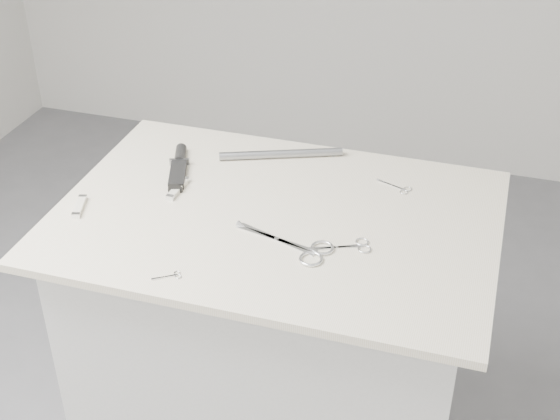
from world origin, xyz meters
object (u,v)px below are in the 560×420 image
(embroidery_scissors_b, at_px, (399,188))
(sheathed_knife, at_px, (179,165))
(tiny_scissors, at_px, (171,276))
(pocket_knife_a, at_px, (178,188))
(plinth, at_px, (276,365))
(metal_rail, at_px, (281,154))
(pocket_knife_b, at_px, (80,206))
(large_shears, at_px, (302,248))
(embroidery_scissors_a, at_px, (352,246))

(embroidery_scissors_b, xyz_separation_m, sheathed_knife, (-0.54, -0.06, 0.01))
(tiny_scissors, height_order, pocket_knife_a, pocket_knife_a)
(plinth, bearing_deg, sheathed_knife, 156.15)
(embroidery_scissors_b, bearing_deg, plinth, -120.58)
(tiny_scissors, bearing_deg, metal_rail, 49.11)
(tiny_scissors, bearing_deg, pocket_knife_b, 116.68)
(plinth, relative_size, tiny_scissors, 15.77)
(large_shears, relative_size, pocket_knife_b, 2.59)
(sheathed_knife, bearing_deg, metal_rail, -80.29)
(embroidery_scissors_a, height_order, pocket_knife_b, pocket_knife_b)
(large_shears, height_order, tiny_scissors, large_shears)
(embroidery_scissors_b, xyz_separation_m, pocket_knife_a, (-0.50, -0.16, 0.00))
(tiny_scissors, bearing_deg, large_shears, 2.80)
(embroidery_scissors_a, height_order, tiny_scissors, same)
(tiny_scissors, relative_size, pocket_knife_a, 0.58)
(tiny_scissors, bearing_deg, plinth, 30.78)
(sheathed_knife, distance_m, metal_rail, 0.26)
(tiny_scissors, height_order, pocket_knife_b, pocket_knife_b)
(plinth, xyz_separation_m, large_shears, (0.09, -0.11, 0.47))
(sheathed_knife, distance_m, pocket_knife_b, 0.28)
(large_shears, bearing_deg, pocket_knife_a, 173.29)
(tiny_scissors, bearing_deg, sheathed_knife, 77.48)
(sheathed_knife, relative_size, pocket_knife_b, 2.22)
(large_shears, xyz_separation_m, sheathed_knife, (-0.39, 0.24, 0.00))
(pocket_knife_a, relative_size, metal_rail, 0.31)
(pocket_knife_b, bearing_deg, embroidery_scissors_a, -103.99)
(tiny_scissors, relative_size, pocket_knife_b, 0.65)
(large_shears, height_order, pocket_knife_b, pocket_knife_b)
(plinth, relative_size, embroidery_scissors_b, 10.09)
(embroidery_scissors_a, xyz_separation_m, embroidery_scissors_b, (0.05, 0.27, -0.00))
(embroidery_scissors_b, height_order, sheathed_knife, sheathed_knife)
(plinth, bearing_deg, embroidery_scissors_a, -20.93)
(embroidery_scissors_a, xyz_separation_m, metal_rail, (-0.26, 0.33, 0.01))
(sheathed_knife, height_order, metal_rail, metal_rail)
(sheathed_knife, bearing_deg, plinth, -133.06)
(plinth, xyz_separation_m, sheathed_knife, (-0.30, 0.13, 0.48))
(plinth, distance_m, pocket_knife_a, 0.54)
(plinth, distance_m, embroidery_scissors_b, 0.57)
(large_shears, bearing_deg, tiny_scissors, -127.83)
(pocket_knife_b, xyz_separation_m, metal_rail, (0.37, 0.37, 0.00))
(embroidery_scissors_b, bearing_deg, tiny_scissors, -107.52)
(metal_rail, bearing_deg, tiny_scissors, -97.32)
(plinth, bearing_deg, pocket_knife_b, -166.04)
(large_shears, bearing_deg, metal_rail, 129.21)
(plinth, height_order, embroidery_scissors_b, embroidery_scissors_b)
(tiny_scissors, distance_m, metal_rail, 0.54)
(pocket_knife_a, bearing_deg, metal_rail, -38.04)
(plinth, relative_size, metal_rail, 2.85)
(large_shears, xyz_separation_m, tiny_scissors, (-0.23, -0.17, -0.00))
(embroidery_scissors_b, distance_m, metal_rail, 0.32)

